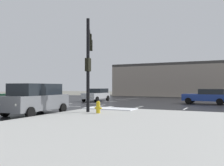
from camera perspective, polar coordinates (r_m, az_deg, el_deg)
name	(u,v)px	position (r m, az deg, el deg)	size (l,w,h in m)	color
ground_plane	(83,105)	(24.85, -6.80, -5.11)	(120.00, 120.00, 0.00)	slate
road_asphalt	(83,105)	(24.85, -6.80, -5.08)	(44.00, 44.00, 0.02)	black
sidewalk_corner	(189,138)	(9.18, 17.48, -12.08)	(18.00, 18.00, 0.14)	#B2B2AD
snow_strip_curbside	(110,108)	(18.91, -0.47, -5.96)	(4.00, 1.60, 0.06)	white
lane_markings	(86,106)	(23.04, -6.11, -5.39)	(36.15, 36.15, 0.01)	silver
traffic_signal_mast	(89,53)	(18.26, -5.41, 7.04)	(2.76, 4.89, 6.35)	black
fire_hydrant	(98,107)	(15.91, -3.24, -5.60)	(0.48, 0.26, 0.79)	gold
strip_building_background	(180,80)	(49.19, 15.49, 0.69)	(25.26, 8.00, 6.24)	gray
sedan_silver	(97,94)	(31.03, -3.57, -2.67)	(2.15, 4.59, 1.58)	#B7BABF
suv_grey	(36,98)	(16.86, -17.29, -3.41)	(2.34, 4.90, 2.03)	slate
sedan_blue	(207,96)	(27.68, 21.20, -2.85)	(4.64, 2.29, 1.58)	navy
sedan_black	(34,94)	(34.92, -17.65, -2.42)	(2.24, 4.62, 1.58)	black
sedan_green	(17,96)	(28.93, -21.22, -2.76)	(4.61, 2.22, 1.58)	#195933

